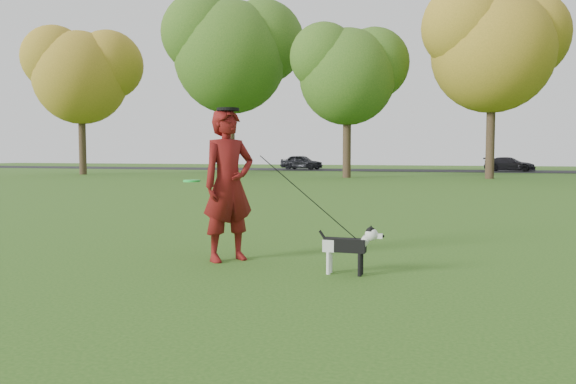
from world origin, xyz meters
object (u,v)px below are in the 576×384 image
(dog, at_px, (350,244))
(car_left, at_px, (302,162))
(man, at_px, (229,185))
(car_right, at_px, (510,164))

(dog, height_order, car_left, car_left)
(dog, bearing_deg, man, 167.09)
(man, bearing_deg, car_left, 52.95)
(car_left, distance_m, car_right, 16.96)
(car_left, height_order, car_right, car_left)
(man, bearing_deg, dog, -64.38)
(dog, xyz_separation_m, car_left, (-12.08, 40.59, 0.28))
(dog, height_order, car_right, car_right)
(man, distance_m, car_left, 41.51)
(man, bearing_deg, car_right, 29.17)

